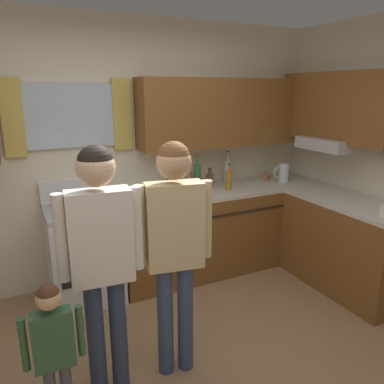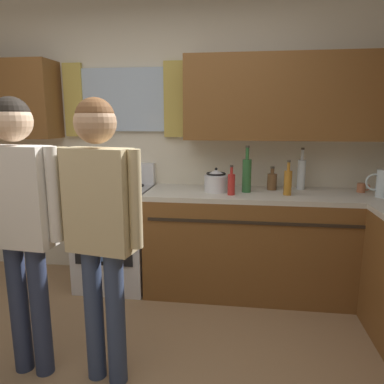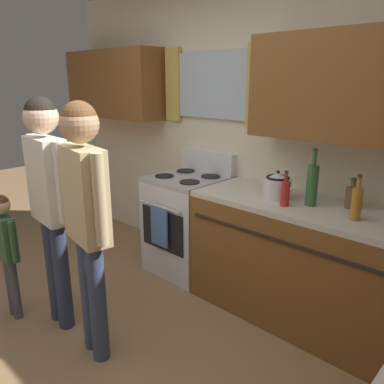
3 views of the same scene
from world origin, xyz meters
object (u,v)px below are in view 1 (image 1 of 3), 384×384
stovetop_kettle (175,186)px  small_child (54,345)px  bottle_squat_brown (210,180)px  bottle_wine_green (197,178)px  bottle_oil_amber (229,180)px  adult_holding_child (101,246)px  cup_terracotta (266,176)px  stove_oven (84,251)px  bottle_tall_clear (227,171)px  water_pitcher (283,173)px  adult_in_plaid (174,235)px  bottle_sauce_red (192,187)px

stovetop_kettle → small_child: bearing=-133.0°
bottle_squat_brown → bottle_wine_green: bearing=-148.6°
bottle_oil_amber → adult_holding_child: (-1.60, -1.17, 0.02)m
cup_terracotta → bottle_squat_brown: bearing=179.0°
bottle_wine_green → stove_oven: bearing=179.8°
bottle_tall_clear → cup_terracotta: size_ratio=3.37×
stovetop_kettle → small_child: (-1.34, -1.44, -0.39)m
bottle_wine_green → water_pitcher: (1.06, -0.06, -0.04)m
bottle_wine_green → water_pitcher: 1.07m
bottle_wine_green → bottle_squat_brown: (0.22, 0.14, -0.07)m
adult_in_plaid → small_child: adult_in_plaid is taller
bottle_squat_brown → small_child: size_ratio=0.21×
bottle_sauce_red → stovetop_kettle: 0.18m
bottle_squat_brown → adult_holding_child: (-1.49, -1.38, 0.05)m
bottle_oil_amber → cup_terracotta: (0.64, 0.20, -0.07)m
stove_oven → cup_terracotta: bearing=3.2°
cup_terracotta → adult_holding_child: adult_holding_child is taller
bottle_sauce_red → small_child: 2.01m
water_pitcher → adult_holding_child: size_ratio=0.13×
bottle_oil_amber → adult_in_plaid: 1.63m
water_pitcher → bottle_wine_green: bearing=176.8°
cup_terracotta → stovetop_kettle: (-1.23, -0.14, 0.06)m
stove_oven → bottle_oil_amber: size_ratio=3.85×
stovetop_kettle → water_pitcher: 1.32m
bottle_wine_green → adult_holding_child: bearing=-135.6°
bottle_tall_clear → adult_holding_child: 2.26m
water_pitcher → adult_in_plaid: adult_in_plaid is taller
stove_oven → bottle_sauce_red: bottle_sauce_red is taller
bottle_oil_amber → bottle_wine_green: 0.34m
stovetop_kettle → water_pitcher: water_pitcher is taller
bottle_squat_brown → adult_in_plaid: 1.72m
small_child → bottle_oil_amber: bearing=35.4°
bottle_sauce_red → bottle_squat_brown: bearing=37.7°
bottle_tall_clear → bottle_sauce_red: bearing=-151.9°
adult_holding_child → bottle_oil_amber: bearing=36.1°
bottle_tall_clear → adult_in_plaid: 1.93m
cup_terracotta → stovetop_kettle: bearing=-173.7°
bottle_sauce_red → adult_in_plaid: adult_in_plaid is taller
cup_terracotta → water_pitcher: size_ratio=0.49×
bottle_wine_green → bottle_squat_brown: size_ratio=1.92×
bottle_tall_clear → small_child: 2.68m
bottle_squat_brown → stovetop_kettle: size_ratio=0.75×
bottle_wine_green → bottle_tall_clear: bearing=21.6°
bottle_tall_clear → adult_holding_child: size_ratio=0.23×
adult_in_plaid → stovetop_kettle: bearing=66.3°
bottle_sauce_red → cup_terracotta: 1.13m
bottle_tall_clear → bottle_oil_amber: bearing=-118.8°
bottle_tall_clear → stovetop_kettle: bearing=-164.7°
bottle_oil_amber → small_child: size_ratio=0.30×
stove_oven → bottle_sauce_red: bearing=-7.5°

